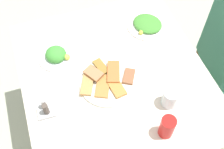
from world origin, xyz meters
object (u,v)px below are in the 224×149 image
object	(u,v)px
pide_platter	(107,81)
salad_plate_greens	(56,55)
spoon	(70,131)
drinking_glass	(170,98)
paper_napkin	(66,133)
fork	(62,134)
salad_plate_rice	(147,24)
soda_can	(167,127)
condiment_caddy	(46,108)
dining_table	(114,83)

from	to	relation	value
pide_platter	salad_plate_greens	xyz separation A→B (m)	(-0.24, -0.21, 0.01)
salad_plate_greens	spoon	xyz separation A→B (m)	(0.44, -0.04, -0.02)
drinking_glass	paper_napkin	bearing A→B (deg)	-90.93
fork	spoon	world-z (taller)	same
spoon	drinking_glass	bearing A→B (deg)	107.75
salad_plate_rice	drinking_glass	bearing A→B (deg)	-11.12
paper_napkin	spoon	distance (m)	0.02
drinking_glass	paper_napkin	size ratio (longest dim) A/B	0.78
soda_can	condiment_caddy	bearing A→B (deg)	-120.09
pide_platter	condiment_caddy	distance (m)	0.33
salad_plate_greens	drinking_glass	distance (m)	0.64
salad_plate_rice	spoon	distance (m)	0.77
pide_platter	salad_plate_rice	bearing A→B (deg)	130.77
fork	spoon	distance (m)	0.04
soda_can	fork	xyz separation A→B (m)	(-0.14, -0.44, -0.06)
spoon	salad_plate_greens	bearing A→B (deg)	-166.09
salad_plate_greens	condiment_caddy	size ratio (longest dim) A/B	2.07
paper_napkin	condiment_caddy	bearing A→B (deg)	-156.78
drinking_glass	paper_napkin	world-z (taller)	drinking_glass
paper_napkin	condiment_caddy	distance (m)	0.15
salad_plate_greens	condiment_caddy	world-z (taller)	condiment_caddy
condiment_caddy	fork	bearing A→B (deg)	16.66
dining_table	salad_plate_rice	size ratio (longest dim) A/B	4.41
soda_can	spoon	distance (m)	0.44
dining_table	paper_napkin	size ratio (longest dim) A/B	8.59
salad_plate_greens	soda_can	distance (m)	0.69
soda_can	spoon	xyz separation A→B (m)	(-0.14, -0.41, -0.06)
pide_platter	fork	world-z (taller)	pide_platter
salad_plate_rice	paper_napkin	world-z (taller)	salad_plate_rice
pide_platter	drinking_glass	size ratio (longest dim) A/B	3.28
dining_table	drinking_glass	world-z (taller)	drinking_glass
dining_table	fork	distance (m)	0.41
pide_platter	condiment_caddy	xyz separation A→B (m)	(0.06, -0.32, 0.01)
salad_plate_greens	salad_plate_rice	bearing A→B (deg)	96.11
salad_plate_rice	fork	world-z (taller)	salad_plate_rice
salad_plate_rice	condiment_caddy	xyz separation A→B (m)	(0.36, -0.67, 0.01)
soda_can	condiment_caddy	xyz separation A→B (m)	(-0.28, -0.49, -0.04)
soda_can	fork	size ratio (longest dim) A/B	0.62
pide_platter	salad_plate_greens	bearing A→B (deg)	-138.74
dining_table	pide_platter	size ratio (longest dim) A/B	3.36
salad_plate_rice	soda_can	bearing A→B (deg)	-15.75
dining_table	soda_can	bearing A→B (deg)	16.75
salad_plate_rice	paper_napkin	bearing A→B (deg)	-50.71
dining_table	paper_napkin	distance (m)	0.40
pide_platter	drinking_glass	bearing A→B (deg)	49.60
salad_plate_rice	condiment_caddy	distance (m)	0.76
salad_plate_rice	paper_napkin	distance (m)	0.78
dining_table	drinking_glass	bearing A→B (deg)	38.86
drinking_glass	dining_table	bearing A→B (deg)	-141.14
salad_plate_rice	spoon	xyz separation A→B (m)	(0.50, -0.59, -0.01)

